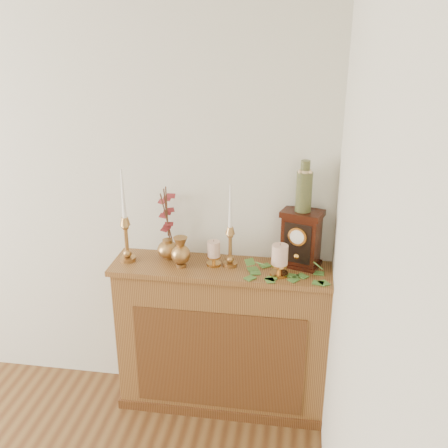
% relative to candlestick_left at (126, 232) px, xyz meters
% --- Properties ---
extents(console_shelf, '(1.24, 0.34, 0.93)m').
position_rel_candlestick_left_xyz_m(console_shelf, '(0.54, 0.01, -0.67)').
color(console_shelf, brown).
rests_on(console_shelf, ground).
extents(candlestick_left, '(0.09, 0.09, 0.53)m').
position_rel_candlestick_left_xyz_m(candlestick_left, '(0.00, 0.00, 0.00)').
color(candlestick_left, '#AA7D44').
rests_on(candlestick_left, console_shelf).
extents(candlestick_center, '(0.08, 0.08, 0.47)m').
position_rel_candlestick_left_xyz_m(candlestick_center, '(0.58, 0.02, -0.02)').
color(candlestick_center, '#AA7D44').
rests_on(candlestick_center, console_shelf).
extents(bud_vase, '(0.11, 0.11, 0.17)m').
position_rel_candlestick_left_xyz_m(bud_vase, '(0.32, -0.03, -0.09)').
color(bud_vase, '#AA7D44').
rests_on(bud_vase, console_shelf).
extents(ginger_jar, '(0.18, 0.19, 0.44)m').
position_rel_candlestick_left_xyz_m(ginger_jar, '(0.21, 0.09, 0.02)').
color(ginger_jar, '#AA7D44').
rests_on(ginger_jar, console_shelf).
extents(pillar_candle_left, '(0.08, 0.08, 0.15)m').
position_rel_candlestick_left_xyz_m(pillar_candle_left, '(0.49, 0.02, -0.09)').
color(pillar_candle_left, '#BA8641').
rests_on(pillar_candle_left, console_shelf).
extents(pillar_candle_right, '(0.10, 0.10, 0.19)m').
position_rel_candlestick_left_xyz_m(pillar_candle_right, '(0.85, -0.05, -0.08)').
color(pillar_candle_right, '#BA8641').
rests_on(pillar_candle_right, console_shelf).
extents(ivy_garland, '(0.52, 0.19, 0.09)m').
position_rel_candlestick_left_xyz_m(ivy_garland, '(0.89, -0.06, -0.16)').
color(ivy_garland, '#3D6B28').
rests_on(ivy_garland, console_shelf).
extents(mantel_clock, '(0.25, 0.21, 0.32)m').
position_rel_candlestick_left_xyz_m(mantel_clock, '(0.96, 0.09, -0.02)').
color(mantel_clock, black).
rests_on(mantel_clock, console_shelf).
extents(ceramic_vase, '(0.09, 0.09, 0.28)m').
position_rel_candlestick_left_xyz_m(ceramic_vase, '(0.96, 0.09, 0.27)').
color(ceramic_vase, black).
rests_on(ceramic_vase, mantel_clock).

